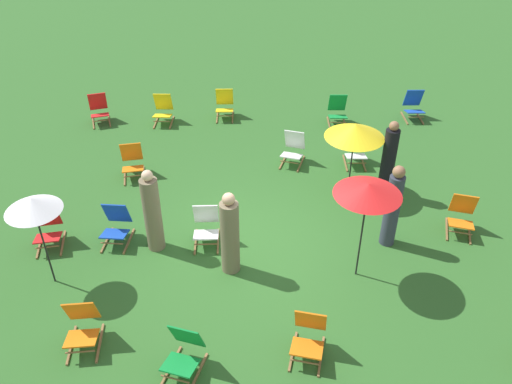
{
  "coord_description": "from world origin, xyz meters",
  "views": [
    {
      "loc": [
        -0.16,
        -7.77,
        6.68
      ],
      "look_at": [
        0.0,
        1.2,
        0.5
      ],
      "focal_mm": 36.71,
      "sensor_mm": 36.0,
      "label": 1
    }
  ],
  "objects": [
    {
      "name": "person_3",
      "position": [
        -0.49,
        -0.57,
        0.79
      ],
      "size": [
        0.45,
        0.45,
        1.69
      ],
      "rotation": [
        0.0,
        0.0,
        1.13
      ],
      "color": "#72664C",
      "rests_on": "ground"
    },
    {
      "name": "person_2",
      "position": [
        2.56,
        0.14,
        0.85
      ],
      "size": [
        0.41,
        0.41,
        1.76
      ],
      "rotation": [
        0.0,
        0.0,
        0.87
      ],
      "color": "#333847",
      "rests_on": "ground"
    },
    {
      "name": "deckchair_12",
      "position": [
        -0.99,
        0.25,
        0.37
      ],
      "size": [
        0.49,
        0.77,
        0.83
      ],
      "rotation": [
        0.0,
        0.0,
        0.02
      ],
      "color": "olive",
      "rests_on": "ground"
    },
    {
      "name": "ground_plane",
      "position": [
        0.0,
        0.0,
        0.0
      ],
      "size": [
        40.0,
        40.0,
        0.0
      ],
      "primitive_type": "plane",
      "color": "#2D6026"
    },
    {
      "name": "deckchair_4",
      "position": [
        2.44,
        3.16,
        0.37
      ],
      "size": [
        0.49,
        0.77,
        0.83
      ],
      "rotation": [
        0.0,
        0.0,
        -0.02
      ],
      "color": "olive",
      "rests_on": "ground"
    },
    {
      "name": "deckchair_13",
      "position": [
        -2.76,
        -2.23,
        0.37
      ],
      "size": [
        0.54,
        0.8,
        0.83
      ],
      "rotation": [
        0.0,
        0.0,
        0.08
      ],
      "color": "olive",
      "rests_on": "ground"
    },
    {
      "name": "person_0",
      "position": [
        -1.96,
        0.08,
        0.82
      ],
      "size": [
        0.37,
        0.37,
        1.75
      ],
      "rotation": [
        0.0,
        0.0,
        6.17
      ],
      "color": "#72664C",
      "rests_on": "ground"
    },
    {
      "name": "deckchair_9",
      "position": [
        4.49,
        5.56,
        0.37
      ],
      "size": [
        0.48,
        0.76,
        0.83
      ],
      "rotation": [
        0.0,
        0.0,
        -0.0
      ],
      "color": "olive",
      "rests_on": "ground"
    },
    {
      "name": "deckchair_2",
      "position": [
        -2.49,
        5.42,
        0.37
      ],
      "size": [
        0.51,
        0.78,
        0.83
      ],
      "rotation": [
        0.0,
        0.0,
        -0.04
      ],
      "color": "olive",
      "rests_on": "ground"
    },
    {
      "name": "deckchair_11",
      "position": [
        2.31,
        5.28,
        0.37
      ],
      "size": [
        0.5,
        0.77,
        0.83
      ],
      "rotation": [
        0.0,
        0.0,
        -0.02
      ],
      "color": "olive",
      "rests_on": "ground"
    },
    {
      "name": "deckchair_14",
      "position": [
        0.93,
        3.21,
        0.37
      ],
      "size": [
        0.69,
        0.87,
        0.83
      ],
      "rotation": [
        0.0,
        0.0,
        -0.31
      ],
      "color": "olive",
      "rests_on": "ground"
    },
    {
      "name": "deckchair_15",
      "position": [
        0.74,
        -2.49,
        0.37
      ],
      "size": [
        0.64,
        0.85,
        0.83
      ],
      "rotation": [
        0.0,
        0.0,
        -0.23
      ],
      "color": "olive",
      "rests_on": "ground"
    },
    {
      "name": "deckchair_6",
      "position": [
        -1.13,
        -2.75,
        0.37
      ],
      "size": [
        0.68,
        0.87,
        0.83
      ],
      "rotation": [
        0.0,
        0.0,
        -0.31
      ],
      "color": "olive",
      "rests_on": "ground"
    },
    {
      "name": "person_1",
      "position": [
        2.87,
        1.83,
        0.85
      ],
      "size": [
        0.34,
        0.34,
        1.79
      ],
      "rotation": [
        0.0,
        0.0,
        4.6
      ],
      "color": "black",
      "rests_on": "ground"
    },
    {
      "name": "deckchair_8",
      "position": [
        -2.75,
        0.3,
        0.37
      ],
      "size": [
        0.55,
        0.8,
        0.83
      ],
      "rotation": [
        0.0,
        0.0,
        -0.1
      ],
      "color": "olive",
      "rests_on": "ground"
    },
    {
      "name": "deckchair_0",
      "position": [
        4.1,
        0.49,
        0.37
      ],
      "size": [
        0.68,
        0.87,
        0.83
      ],
      "rotation": [
        0.0,
        0.0,
        -0.29
      ],
      "color": "olive",
      "rests_on": "ground"
    },
    {
      "name": "deckchair_10",
      "position": [
        -4.26,
        5.48,
        0.37
      ],
      "size": [
        0.67,
        0.86,
        0.83
      ],
      "rotation": [
        0.0,
        0.0,
        0.29
      ],
      "color": "olive",
      "rests_on": "ground"
    },
    {
      "name": "deckchair_1",
      "position": [
        -0.8,
        5.73,
        0.37
      ],
      "size": [
        0.48,
        0.76,
        0.83
      ],
      "rotation": [
        0.0,
        0.0,
        -0.0
      ],
      "color": "olive",
      "rests_on": "ground"
    },
    {
      "name": "umbrella_1",
      "position": [
        2.1,
        1.99,
        1.5
      ],
      "size": [
        1.28,
        1.28,
        1.65
      ],
      "color": "black",
      "rests_on": "ground"
    },
    {
      "name": "umbrella_2",
      "position": [
        1.8,
        -0.76,
        1.87
      ],
      "size": [
        1.14,
        1.14,
        1.98
      ],
      "color": "black",
      "rests_on": "ground"
    },
    {
      "name": "umbrella_0",
      "position": [
        -3.67,
        -0.84,
        1.7
      ],
      "size": [
        0.93,
        0.93,
        1.83
      ],
      "color": "black",
      "rests_on": "ground"
    },
    {
      "name": "deckchair_5",
      "position": [
        -4.04,
        0.21,
        0.37
      ],
      "size": [
        0.6,
        0.83,
        0.83
      ],
      "rotation": [
        0.0,
        0.0,
        0.17
      ],
      "color": "olive",
      "rests_on": "ground"
    },
    {
      "name": "deckchair_3",
      "position": [
        -2.85,
        2.68,
        0.37
      ],
      "size": [
        0.6,
        0.83,
        0.83
      ],
      "rotation": [
        0.0,
        0.0,
        0.18
      ],
      "color": "olive",
      "rests_on": "ground"
    }
  ]
}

